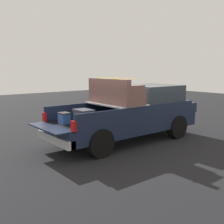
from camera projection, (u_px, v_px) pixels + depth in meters
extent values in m
plane|color=black|center=(125.00, 141.00, 9.69)|extent=(40.00, 40.00, 0.00)
cube|color=#162138|center=(125.00, 124.00, 9.59)|extent=(5.50, 1.92, 0.45)
cube|color=black|center=(98.00, 121.00, 8.81)|extent=(2.80, 1.80, 0.04)
cube|color=#162138|center=(82.00, 110.00, 9.49)|extent=(2.80, 0.06, 0.50)
cube|color=#162138|center=(116.00, 118.00, 8.05)|extent=(2.80, 0.06, 0.50)
cube|color=#162138|center=(129.00, 110.00, 9.62)|extent=(0.06, 1.80, 0.50)
cube|color=#162138|center=(50.00, 128.00, 7.77)|extent=(0.55, 1.80, 0.04)
cube|color=#B2B2B7|center=(116.00, 104.00, 9.21)|extent=(1.25, 1.92, 0.04)
cube|color=#162138|center=(152.00, 107.00, 10.35)|extent=(2.30, 1.92, 0.50)
cube|color=#2D3842|center=(151.00, 93.00, 10.20)|extent=(1.94, 1.76, 0.58)
cube|color=#162138|center=(175.00, 105.00, 11.19)|extent=(0.40, 1.82, 0.38)
cube|color=#B2B2B7|center=(55.00, 139.00, 7.92)|extent=(0.24, 1.92, 0.24)
cube|color=red|center=(44.00, 117.00, 8.58)|extent=(0.06, 0.20, 0.28)
cube|color=red|center=(73.00, 126.00, 7.23)|extent=(0.06, 0.20, 0.28)
cylinder|color=black|center=(143.00, 120.00, 11.38)|extent=(0.85, 0.30, 0.85)
cylinder|color=black|center=(177.00, 127.00, 10.02)|extent=(0.85, 0.30, 0.85)
cylinder|color=black|center=(69.00, 132.00, 9.21)|extent=(0.85, 0.30, 0.85)
cylinder|color=black|center=(100.00, 143.00, 7.86)|extent=(0.85, 0.30, 0.85)
cube|color=#474C56|center=(84.00, 118.00, 8.10)|extent=(0.40, 0.55, 0.41)
cube|color=#31353C|center=(84.00, 110.00, 8.06)|extent=(0.44, 0.59, 0.05)
ellipsoid|color=black|center=(84.00, 115.00, 8.47)|extent=(0.20, 0.36, 0.44)
ellipsoid|color=black|center=(81.00, 118.00, 8.41)|extent=(0.09, 0.25, 0.19)
cube|color=#3359B2|center=(64.00, 119.00, 8.25)|extent=(0.26, 0.34, 0.30)
cube|color=#262628|center=(64.00, 113.00, 8.22)|extent=(0.28, 0.36, 0.04)
cube|color=brown|center=(116.00, 97.00, 9.17)|extent=(0.82, 2.04, 0.42)
cube|color=brown|center=(108.00, 85.00, 8.90)|extent=(0.16, 2.04, 0.40)
cube|color=brown|center=(101.00, 86.00, 9.86)|extent=(0.58, 0.20, 0.22)
cube|color=brown|center=(136.00, 89.00, 8.44)|extent=(0.58, 0.20, 0.22)
cube|color=yellow|center=(108.00, 78.00, 9.42)|extent=(0.92, 0.03, 0.02)
cube|color=yellow|center=(125.00, 79.00, 8.72)|extent=(0.92, 0.03, 0.02)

